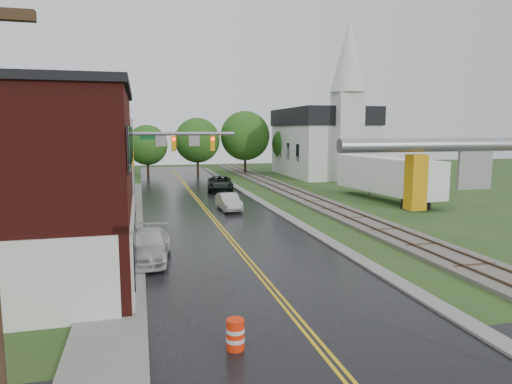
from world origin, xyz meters
name	(u,v)px	position (x,y,z in m)	size (l,w,h in m)	color
main_road	(207,212)	(0.00, 30.00, 0.00)	(10.00, 90.00, 0.02)	black
curb_right	(257,200)	(5.40, 35.00, 0.00)	(0.80, 70.00, 0.12)	gray
sidewalk_left	(124,229)	(-6.20, 25.00, 0.00)	(2.40, 50.00, 0.12)	gray
yellow_house	(45,181)	(-11.00, 26.00, 3.20)	(8.00, 7.00, 6.40)	tan
darkred_building	(80,181)	(-10.00, 35.00, 2.20)	(7.00, 6.00, 4.40)	#3F0F0C
church	(325,134)	(20.00, 53.74, 5.83)	(10.40, 18.40, 20.00)	silver
railroad	(304,197)	(10.00, 35.00, 0.11)	(3.20, 80.00, 0.30)	#59544C
traffic_signal_far	(163,151)	(-3.47, 27.00, 4.97)	(7.34, 0.43, 7.20)	gray
utility_pole_b	(109,160)	(-6.80, 22.00, 4.72)	(1.80, 0.28, 9.00)	#382616
utility_pole_c	(122,147)	(-6.80, 44.00, 4.72)	(1.80, 0.28, 9.00)	#382616
tree_left_c	(41,151)	(-13.85, 39.90, 4.51)	(6.00, 6.00, 7.65)	black
tree_left_e	(103,145)	(-8.85, 45.90, 4.81)	(6.40, 6.40, 8.16)	black
suv_dark	(220,184)	(3.11, 41.98, 0.79)	(2.63, 5.70, 1.58)	black
sedan_silver	(229,202)	(1.78, 30.23, 0.68)	(1.43, 4.11, 1.35)	#ADADB2
pickup_white	(148,246)	(-4.80, 17.25, 0.74)	(2.07, 5.08, 1.47)	silver
semi_trailer	(387,175)	(16.78, 31.63, 2.34)	(4.18, 12.81, 3.95)	black
construction_barrel	(235,335)	(-2.50, 6.97, 0.47)	(0.53, 0.53, 0.95)	#FB2C0B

